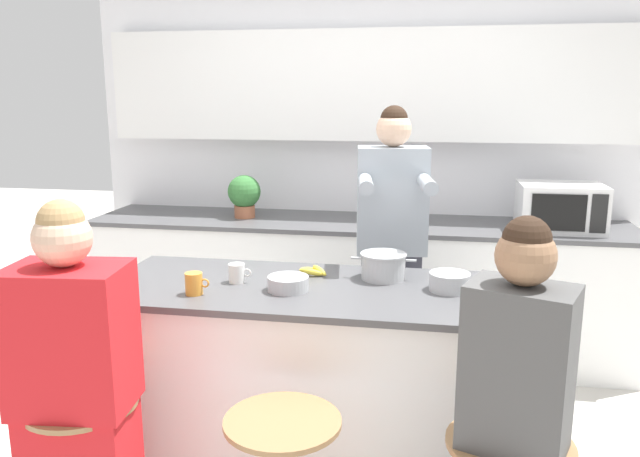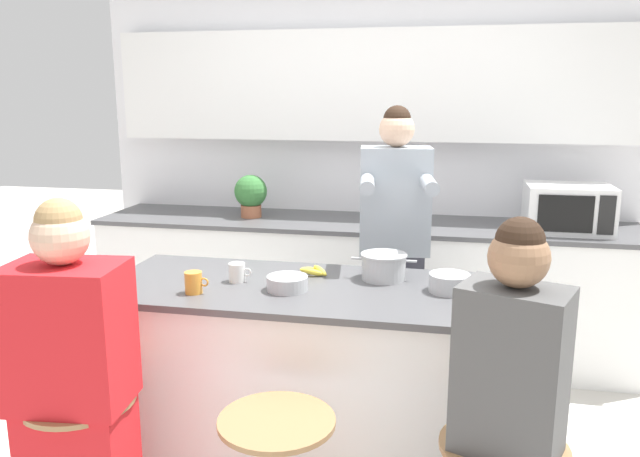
{
  "view_description": "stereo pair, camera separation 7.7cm",
  "coord_description": "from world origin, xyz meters",
  "px_view_note": "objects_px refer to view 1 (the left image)",
  "views": [
    {
      "loc": [
        0.48,
        -2.63,
        1.77
      ],
      "look_at": [
        0.0,
        0.08,
        1.18
      ],
      "focal_mm": 35.0,
      "sensor_mm": 36.0,
      "label": 1
    },
    {
      "loc": [
        0.56,
        -2.61,
        1.77
      ],
      "look_at": [
        0.0,
        0.08,
        1.18
      ],
      "focal_mm": 35.0,
      "sensor_mm": 36.0,
      "label": 2
    }
  ],
  "objects_px": {
    "cooking_pot": "(383,266)",
    "banana_bunch": "(313,271)",
    "kitchen_island": "(317,381)",
    "person_cooking": "(391,267)",
    "coffee_cup_near": "(194,284)",
    "coffee_cup_far": "(237,273)",
    "person_seated_near": "(512,445)",
    "potted_plant": "(244,194)",
    "fruit_bowl": "(450,282)",
    "microwave": "(560,207)",
    "person_wrapped_blanket": "(77,399)"
  },
  "relations": [
    {
      "from": "cooking_pot",
      "to": "banana_bunch",
      "type": "distance_m",
      "value": 0.33
    },
    {
      "from": "cooking_pot",
      "to": "kitchen_island",
      "type": "bearing_deg",
      "value": -147.93
    },
    {
      "from": "kitchen_island",
      "to": "person_cooking",
      "type": "relative_size",
      "value": 1.13
    },
    {
      "from": "coffee_cup_near",
      "to": "coffee_cup_far",
      "type": "relative_size",
      "value": 1.0
    },
    {
      "from": "person_seated_near",
      "to": "potted_plant",
      "type": "relative_size",
      "value": 4.77
    },
    {
      "from": "banana_bunch",
      "to": "person_seated_near",
      "type": "bearing_deg",
      "value": -47.25
    },
    {
      "from": "kitchen_island",
      "to": "fruit_bowl",
      "type": "bearing_deg",
      "value": 4.47
    },
    {
      "from": "person_cooking",
      "to": "person_seated_near",
      "type": "relative_size",
      "value": 1.21
    },
    {
      "from": "person_seated_near",
      "to": "potted_plant",
      "type": "height_order",
      "value": "person_seated_near"
    },
    {
      "from": "person_cooking",
      "to": "cooking_pot",
      "type": "relative_size",
      "value": 5.65
    },
    {
      "from": "person_seated_near",
      "to": "microwave",
      "type": "relative_size",
      "value": 2.77
    },
    {
      "from": "cooking_pot",
      "to": "fruit_bowl",
      "type": "distance_m",
      "value": 0.33
    },
    {
      "from": "cooking_pot",
      "to": "coffee_cup_near",
      "type": "xyz_separation_m",
      "value": [
        -0.78,
        -0.38,
        -0.01
      ]
    },
    {
      "from": "microwave",
      "to": "cooking_pot",
      "type": "bearing_deg",
      "value": -128.48
    },
    {
      "from": "banana_bunch",
      "to": "kitchen_island",
      "type": "bearing_deg",
      "value": -73.85
    },
    {
      "from": "coffee_cup_far",
      "to": "banana_bunch",
      "type": "bearing_deg",
      "value": 28.36
    },
    {
      "from": "person_seated_near",
      "to": "coffee_cup_far",
      "type": "height_order",
      "value": "person_seated_near"
    },
    {
      "from": "coffee_cup_far",
      "to": "potted_plant",
      "type": "xyz_separation_m",
      "value": [
        -0.42,
        1.5,
        0.12
      ]
    },
    {
      "from": "coffee_cup_near",
      "to": "banana_bunch",
      "type": "height_order",
      "value": "coffee_cup_near"
    },
    {
      "from": "coffee_cup_far",
      "to": "potted_plant",
      "type": "height_order",
      "value": "potted_plant"
    },
    {
      "from": "person_seated_near",
      "to": "kitchen_island",
      "type": "bearing_deg",
      "value": 158.36
    },
    {
      "from": "fruit_bowl",
      "to": "coffee_cup_far",
      "type": "bearing_deg",
      "value": -177.15
    },
    {
      "from": "person_cooking",
      "to": "person_wrapped_blanket",
      "type": "distance_m",
      "value": 1.73
    },
    {
      "from": "cooking_pot",
      "to": "fruit_bowl",
      "type": "relative_size",
      "value": 1.7
    },
    {
      "from": "person_wrapped_blanket",
      "to": "microwave",
      "type": "height_order",
      "value": "person_wrapped_blanket"
    },
    {
      "from": "coffee_cup_near",
      "to": "person_cooking",
      "type": "bearing_deg",
      "value": 46.86
    },
    {
      "from": "banana_bunch",
      "to": "microwave",
      "type": "xyz_separation_m",
      "value": [
        1.35,
        1.28,
        0.12
      ]
    },
    {
      "from": "coffee_cup_near",
      "to": "banana_bunch",
      "type": "bearing_deg",
      "value": 39.5
    },
    {
      "from": "person_seated_near",
      "to": "fruit_bowl",
      "type": "xyz_separation_m",
      "value": [
        -0.19,
        0.77,
        0.31
      ]
    },
    {
      "from": "kitchen_island",
      "to": "banana_bunch",
      "type": "bearing_deg",
      "value": 106.15
    },
    {
      "from": "kitchen_island",
      "to": "microwave",
      "type": "relative_size",
      "value": 3.79
    },
    {
      "from": "kitchen_island",
      "to": "person_cooking",
      "type": "xyz_separation_m",
      "value": [
        0.29,
        0.64,
        0.39
      ]
    },
    {
      "from": "coffee_cup_near",
      "to": "potted_plant",
      "type": "distance_m",
      "value": 1.72
    },
    {
      "from": "coffee_cup_far",
      "to": "banana_bunch",
      "type": "height_order",
      "value": "coffee_cup_far"
    },
    {
      "from": "person_wrapped_blanket",
      "to": "fruit_bowl",
      "type": "bearing_deg",
      "value": 23.72
    },
    {
      "from": "potted_plant",
      "to": "cooking_pot",
      "type": "bearing_deg",
      "value": -50.98
    },
    {
      "from": "fruit_bowl",
      "to": "person_cooking",
      "type": "bearing_deg",
      "value": 116.3
    },
    {
      "from": "person_wrapped_blanket",
      "to": "potted_plant",
      "type": "distance_m",
      "value": 2.25
    },
    {
      "from": "person_wrapped_blanket",
      "to": "potted_plant",
      "type": "relative_size",
      "value": 4.78
    },
    {
      "from": "person_cooking",
      "to": "person_seated_near",
      "type": "distance_m",
      "value": 1.46
    },
    {
      "from": "coffee_cup_near",
      "to": "coffee_cup_far",
      "type": "bearing_deg",
      "value": 56.96
    },
    {
      "from": "kitchen_island",
      "to": "person_seated_near",
      "type": "relative_size",
      "value": 1.37
    },
    {
      "from": "coffee_cup_near",
      "to": "microwave",
      "type": "distance_m",
      "value": 2.44
    },
    {
      "from": "fruit_bowl",
      "to": "banana_bunch",
      "type": "height_order",
      "value": "fruit_bowl"
    },
    {
      "from": "person_seated_near",
      "to": "coffee_cup_far",
      "type": "bearing_deg",
      "value": 169.2
    },
    {
      "from": "person_seated_near",
      "to": "microwave",
      "type": "bearing_deg",
      "value": 97.78
    },
    {
      "from": "banana_bunch",
      "to": "person_cooking",
      "type": "bearing_deg",
      "value": 54.29
    },
    {
      "from": "kitchen_island",
      "to": "person_cooking",
      "type": "height_order",
      "value": "person_cooking"
    },
    {
      "from": "fruit_bowl",
      "to": "coffee_cup_near",
      "type": "relative_size",
      "value": 1.67
    },
    {
      "from": "person_cooking",
      "to": "cooking_pot",
      "type": "height_order",
      "value": "person_cooking"
    }
  ]
}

